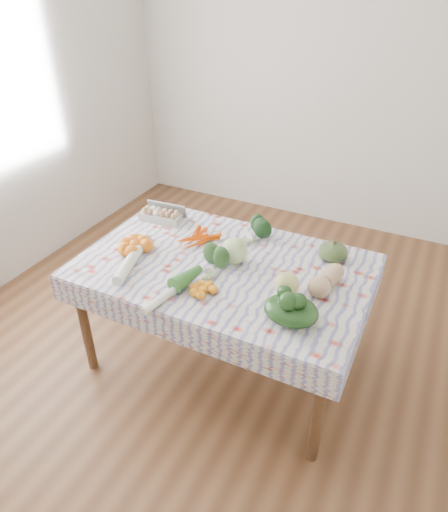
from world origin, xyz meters
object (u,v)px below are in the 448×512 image
at_px(butternut_squash, 326,280).
at_px(grapefruit, 287,284).
at_px(kabocha_squash, 333,252).
at_px(egg_carton, 161,216).
at_px(dining_table, 224,276).
at_px(cabbage, 235,251).

height_order(butternut_squash, grapefruit, grapefruit).
bearing_deg(grapefruit, kabocha_squash, 72.97).
relative_size(egg_carton, butternut_squash, 1.09).
xyz_separation_m(dining_table, egg_carton, (-0.62, 0.29, 0.12)).
distance_m(cabbage, butternut_squash, 0.55).
bearing_deg(grapefruit, butternut_squash, 38.11).
xyz_separation_m(dining_table, cabbage, (0.04, 0.05, 0.16)).
height_order(dining_table, butternut_squash, butternut_squash).
relative_size(kabocha_squash, grapefruit, 1.32).
bearing_deg(kabocha_squash, cabbage, -151.35).
height_order(egg_carton, cabbage, cabbage).
bearing_deg(dining_table, cabbage, 48.74).
height_order(cabbage, grapefruit, cabbage).
relative_size(dining_table, grapefruit, 12.38).
distance_m(egg_carton, grapefruit, 1.11).
bearing_deg(butternut_squash, dining_table, -166.31).
xyz_separation_m(cabbage, grapefruit, (0.37, -0.15, -0.01)).
xyz_separation_m(egg_carton, butternut_squash, (1.20, -0.26, 0.02)).
bearing_deg(grapefruit, egg_carton, 159.33).
xyz_separation_m(butternut_squash, grapefruit, (-0.17, -0.13, 0.00)).
xyz_separation_m(egg_carton, grapefruit, (1.03, -0.39, 0.03)).
height_order(cabbage, butternut_squash, cabbage).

